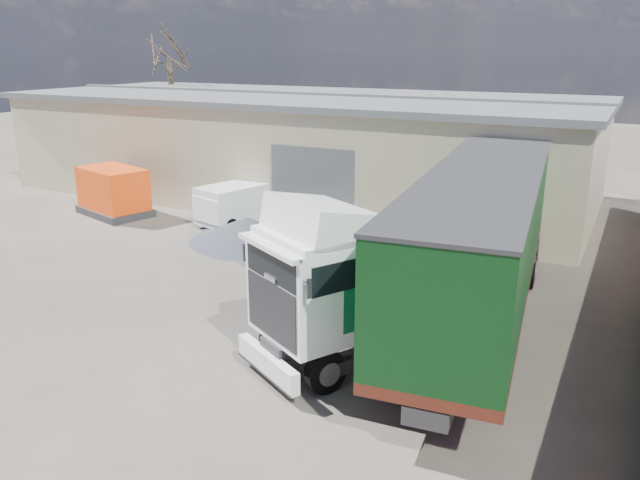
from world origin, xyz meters
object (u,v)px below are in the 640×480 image
at_px(panel_van, 242,203).
at_px(orange_skip, 114,195).
at_px(box_trailer, 481,234).
at_px(bare_tree, 168,43).
at_px(tractor_unit, 341,293).

bearing_deg(panel_van, orange_skip, -150.53).
bearing_deg(box_trailer, bare_tree, 140.10).
relative_size(bare_tree, orange_skip, 2.35).
relative_size(panel_van, orange_skip, 1.17).
bearing_deg(box_trailer, tractor_unit, -130.21).
bearing_deg(bare_tree, box_trailer, -33.90).
relative_size(bare_tree, panel_van, 2.01).
distance_m(tractor_unit, panel_van, 13.72).
distance_m(tractor_unit, orange_skip, 17.86).
relative_size(bare_tree, box_trailer, 0.70).
distance_m(panel_van, orange_skip, 6.43).
xyz_separation_m(panel_van, orange_skip, (-6.23, -1.57, 0.04)).
distance_m(box_trailer, orange_skip, 18.99).
distance_m(bare_tree, panel_van, 17.97).
height_order(panel_van, orange_skip, orange_skip).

